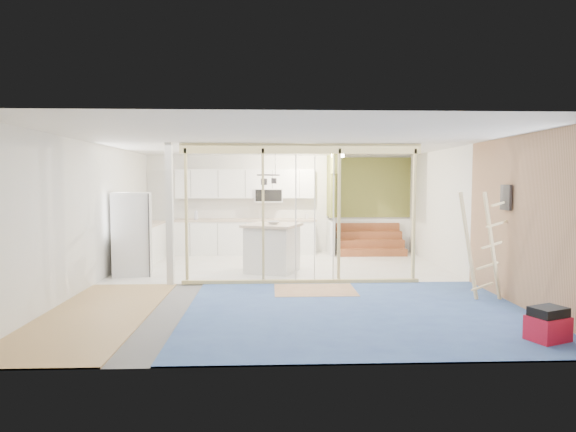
{
  "coord_description": "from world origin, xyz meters",
  "views": [
    {
      "loc": [
        -0.29,
        -8.81,
        1.88
      ],
      "look_at": [
        0.08,
        0.6,
        1.23
      ],
      "focal_mm": 30.0,
      "sensor_mm": 36.0,
      "label": 1
    }
  ],
  "objects_px": {
    "fridge": "(133,234)",
    "ladder": "(484,246)",
    "island": "(272,248)",
    "toolbox": "(548,325)"
  },
  "relations": [
    {
      "from": "island",
      "to": "toolbox",
      "type": "xyz_separation_m",
      "value": [
        3.22,
        -4.54,
        -0.31
      ]
    },
    {
      "from": "fridge",
      "to": "ladder",
      "type": "relative_size",
      "value": 0.98
    },
    {
      "from": "toolbox",
      "to": "ladder",
      "type": "relative_size",
      "value": 0.31
    },
    {
      "from": "fridge",
      "to": "island",
      "type": "distance_m",
      "value": 2.85
    },
    {
      "from": "toolbox",
      "to": "ladder",
      "type": "xyz_separation_m",
      "value": [
        0.09,
        1.94,
        0.68
      ]
    },
    {
      "from": "fridge",
      "to": "island",
      "type": "height_order",
      "value": "fridge"
    },
    {
      "from": "ladder",
      "to": "island",
      "type": "bearing_deg",
      "value": 124.4
    },
    {
      "from": "island",
      "to": "ladder",
      "type": "xyz_separation_m",
      "value": [
        3.31,
        -2.59,
        0.38
      ]
    },
    {
      "from": "island",
      "to": "toolbox",
      "type": "relative_size",
      "value": 2.53
    },
    {
      "from": "fridge",
      "to": "ladder",
      "type": "distance_m",
      "value": 6.59
    }
  ]
}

